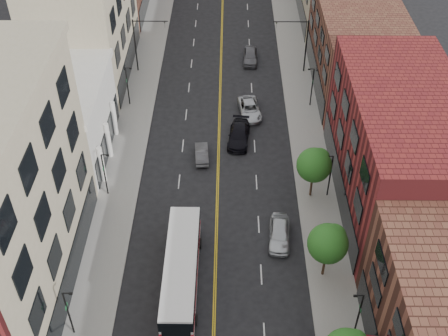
{
  "coord_description": "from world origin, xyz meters",
  "views": [
    {
      "loc": [
        1.06,
        -17.04,
        38.73
      ],
      "look_at": [
        0.68,
        22.37,
        5.0
      ],
      "focal_mm": 45.0,
      "sensor_mm": 36.0,
      "label": 1
    }
  ],
  "objects_px": {
    "city_bus": "(181,269)",
    "car_lane_behind": "(202,153)",
    "car_lane_b": "(250,109)",
    "car_lane_a": "(239,135)",
    "car_lane_c": "(250,56)",
    "car_parked_far": "(279,233)"
  },
  "relations": [
    {
      "from": "city_bus",
      "to": "car_lane_b",
      "type": "xyz_separation_m",
      "value": [
        6.37,
        25.16,
        -1.08
      ]
    },
    {
      "from": "car_parked_far",
      "to": "car_lane_b",
      "type": "height_order",
      "value": "car_parked_far"
    },
    {
      "from": "car_lane_behind",
      "to": "car_lane_a",
      "type": "distance_m",
      "value": 5.14
    },
    {
      "from": "city_bus",
      "to": "car_lane_behind",
      "type": "relative_size",
      "value": 3.07
    },
    {
      "from": "car_parked_far",
      "to": "car_lane_a",
      "type": "bearing_deg",
      "value": 108.19
    },
    {
      "from": "city_bus",
      "to": "car_lane_c",
      "type": "bearing_deg",
      "value": 79.81
    },
    {
      "from": "car_parked_far",
      "to": "car_lane_behind",
      "type": "xyz_separation_m",
      "value": [
        -7.6,
        11.75,
        -0.17
      ]
    },
    {
      "from": "car_lane_behind",
      "to": "car_lane_c",
      "type": "relative_size",
      "value": 0.83
    },
    {
      "from": "car_lane_b",
      "to": "car_lane_c",
      "type": "height_order",
      "value": "car_lane_c"
    },
    {
      "from": "car_lane_b",
      "to": "car_lane_c",
      "type": "distance_m",
      "value": 12.51
    },
    {
      "from": "city_bus",
      "to": "car_parked_far",
      "type": "relative_size",
      "value": 2.52
    },
    {
      "from": "car_lane_a",
      "to": "city_bus",
      "type": "bearing_deg",
      "value": -98.09
    },
    {
      "from": "car_lane_behind",
      "to": "car_lane_c",
      "type": "bearing_deg",
      "value": -110.0
    },
    {
      "from": "car_parked_far",
      "to": "car_lane_c",
      "type": "xyz_separation_m",
      "value": [
        -1.81,
        32.62,
        -0.0
      ]
    },
    {
      "from": "car_lane_behind",
      "to": "car_lane_b",
      "type": "relative_size",
      "value": 0.75
    },
    {
      "from": "car_lane_b",
      "to": "city_bus",
      "type": "bearing_deg",
      "value": -111.75
    },
    {
      "from": "car_lane_a",
      "to": "car_lane_b",
      "type": "height_order",
      "value": "car_lane_a"
    },
    {
      "from": "car_lane_behind",
      "to": "car_lane_c",
      "type": "distance_m",
      "value": 21.66
    },
    {
      "from": "city_bus",
      "to": "car_lane_behind",
      "type": "bearing_deg",
      "value": 86.63
    },
    {
      "from": "city_bus",
      "to": "car_lane_c",
      "type": "relative_size",
      "value": 2.53
    },
    {
      "from": "car_parked_far",
      "to": "car_lane_behind",
      "type": "bearing_deg",
      "value": 127.68
    },
    {
      "from": "car_lane_c",
      "to": "city_bus",
      "type": "bearing_deg",
      "value": -98.08
    }
  ]
}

